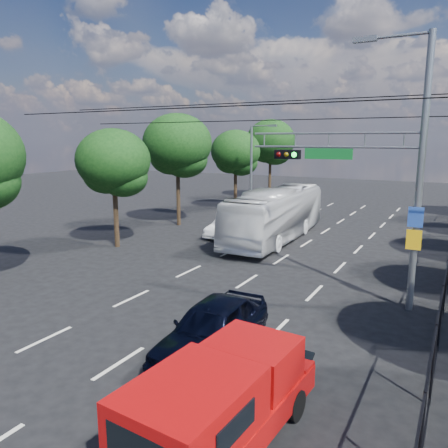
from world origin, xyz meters
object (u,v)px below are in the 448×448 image
Objects in this scene: navy_hatchback at (213,328)px; white_van at (227,227)px; red_pickup at (222,401)px; signal_mast at (384,162)px; white_bus at (276,214)px.

navy_hatchback is 15.40m from white_van.
signal_mast is at bearing 82.91° from red_pickup.
signal_mast is 10.50m from red_pickup.
signal_mast is 1.80× the size of red_pickup.
red_pickup is at bearing -97.09° from signal_mast.
white_bus is at bearing 14.13° from white_van.
white_van is at bearing 118.16° from red_pickup.
white_bus is at bearing 109.06° from red_pickup.
signal_mast is at bearing -34.92° from white_van.
navy_hatchback is at bearing -117.47° from signal_mast.
navy_hatchback is (-3.28, -6.32, -4.45)m from signal_mast.
white_van is (-10.26, 7.41, -4.62)m from signal_mast.
white_bus is 2.96× the size of white_van.
signal_mast is at bearing 60.73° from navy_hatchback.
navy_hatchback is 1.23× the size of white_van.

